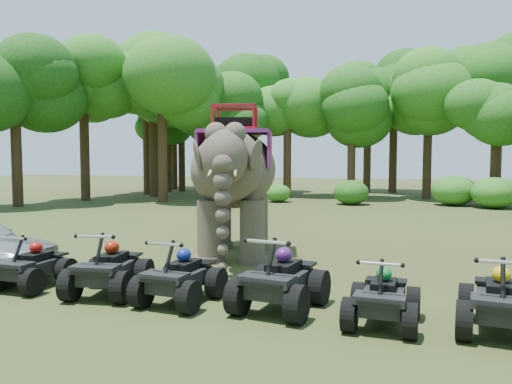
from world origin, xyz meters
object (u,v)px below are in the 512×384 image
Objects in this scene: atv_1 at (109,262)px; atv_3 at (280,272)px; atv_2 at (180,270)px; atv_4 at (383,290)px; atv_5 at (501,293)px; elephant at (235,179)px; atv_0 at (32,260)px.

atv_3 reaches higher than atv_1.
atv_2 is 3.76m from atv_4.
atv_2 is at bearing -167.72° from atv_3.
elephant is at bearing 148.69° from atv_5.
atv_0 is at bearing -176.44° from atv_2.
atv_4 is (4.34, -4.95, -1.58)m from elephant.
atv_3 is (5.42, 0.08, 0.10)m from atv_0.
elephant reaches higher than atv_5.
atv_2 is at bearing -96.66° from elephant.
elephant is 2.76× the size of atv_3.
atv_2 is (0.58, -4.77, -1.53)m from elephant.
atv_5 is at bearing -51.71° from elephant.
elephant reaches higher than atv_0.
atv_3 is (1.93, 0.15, 0.06)m from atv_2.
atv_1 is 1.04× the size of atv_2.
atv_4 is at bearing -62.36° from elephant.
atv_0 is 0.90× the size of atv_1.
atv_5 is at bearing 0.25° from atv_0.
atv_2 is (1.63, -0.10, -0.03)m from atv_1.
atv_1 is 3.56m from atv_3.
elephant reaches higher than atv_3.
atv_0 is 0.86× the size of atv_3.
elephant is at bearing 69.08° from atv_1.
atv_1 is at bearing 179.85° from atv_4.
elephant reaches higher than atv_1.
atv_3 is at bearing -176.04° from atv_5.
atv_3 is at bearing -7.59° from atv_1.
elephant is 6.77m from atv_4.
atv_2 is 5.55m from atv_5.
atv_5 is at bearing -9.35° from atv_1.
atv_4 is at bearing -11.22° from atv_1.
elephant is 5.02m from atv_1.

